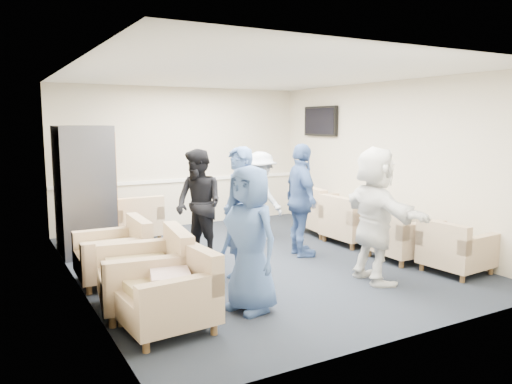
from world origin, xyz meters
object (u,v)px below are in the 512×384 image
armchair_left_far (117,255)px  person_front_left (250,239)px  armchair_left_near (172,296)px  armchair_right_far (326,214)px  armchair_right_midfar (352,223)px  person_mid_right (301,200)px  person_back_left (199,205)px  armchair_left_mid (150,276)px  person_front_right (375,215)px  armchair_corner (135,221)px  vending_machine (85,190)px  person_mid_left (239,215)px  armchair_right_near (454,251)px  person_back_right (260,196)px  armchair_right_midnear (400,237)px

armchair_left_far → person_front_left: bearing=32.7°
armchair_left_near → armchair_right_far: size_ratio=0.88×
armchair_right_midfar → person_mid_right: 1.31m
person_front_left → person_back_left: 2.20m
armchair_left_mid → person_back_left: size_ratio=0.63×
person_front_right → armchair_corner: bearing=38.0°
armchair_left_mid → vending_machine: bearing=-169.3°
vending_machine → person_front_right: 4.40m
armchair_left_near → person_front_right: 2.83m
armchair_right_midfar → armchair_corner: (-3.14, 1.98, -0.01)m
armchair_right_far → person_mid_left: bearing=129.5°
armchair_left_far → person_mid_right: size_ratio=0.51×
person_back_left → vending_machine: bearing=-149.1°
person_back_left → armchair_left_far: bearing=-88.6°
armchair_right_midfar → person_mid_right: bearing=99.2°
person_mid_left → person_front_right: 1.72m
armchair_right_far → armchair_right_midfar: bearing=-178.9°
armchair_left_near → armchair_right_near: armchair_left_near is taller
armchair_right_midfar → person_front_left: 3.48m
armchair_left_mid → armchair_right_midfar: 4.07m
armchair_right_midfar → person_mid_left: (-2.57, -0.87, 0.52)m
armchair_right_midfar → person_front_left: person_front_left is taller
armchair_left_mid → person_back_right: bearing=138.0°
armchair_left_far → vending_machine: 1.80m
armchair_left_far → armchair_right_midfar: bearing=93.6°
person_back_right → armchair_right_midnear: bearing=-162.6°
person_front_left → person_back_right: 3.32m
armchair_right_midnear → person_front_left: person_front_left is taller
armchair_right_midfar → vending_machine: bearing=67.2°
armchair_right_near → armchair_left_far: bearing=60.9°
armchair_right_midnear → person_back_left: person_back_left is taller
armchair_right_midnear → armchair_corner: armchair_right_midnear is taller
armchair_right_far → person_front_right: 2.83m
armchair_left_far → armchair_left_mid: bearing=6.1°
armchair_corner → person_front_right: (2.07, -3.70, 0.53)m
armchair_left_near → armchair_left_far: bearing=179.2°
armchair_right_midnear → armchair_right_midfar: (0.02, 1.13, 0.01)m
person_mid_left → armchair_left_mid: bearing=-72.0°
person_mid_right → person_front_right: 1.49m
person_front_right → armchair_left_near: bearing=102.5°
person_mid_left → person_back_left: size_ratio=1.05×
armchair_right_midfar → person_mid_right: (-1.19, -0.23, 0.51)m
person_mid_left → person_mid_right: bearing=116.3°
armchair_right_near → person_back_right: bearing=19.1°
person_back_left → armchair_corner: bearing=179.4°
armchair_right_midfar → person_back_right: person_back_right is taller
armchair_right_midnear → armchair_right_midfar: 1.13m
armchair_right_midnear → armchair_right_far: 1.95m
person_mid_left → person_back_right: person_mid_left is taller
armchair_right_near → person_front_right: bearing=72.6°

